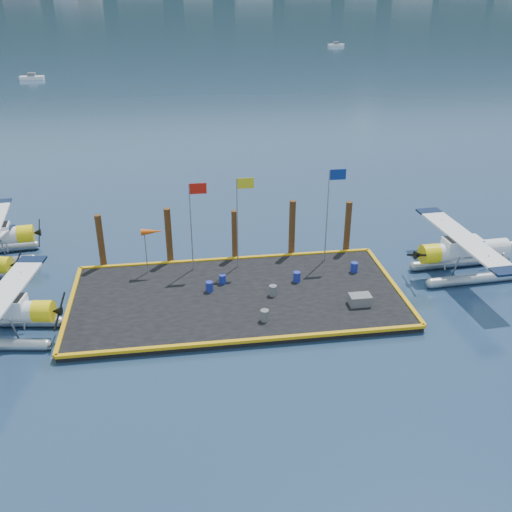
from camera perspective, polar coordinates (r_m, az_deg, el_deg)
The scene contains 20 objects.
ground at distance 35.32m, azimuth -1.91°, elevation -4.44°, with size 4000.00×4000.00×0.00m, color navy.
dock at distance 35.22m, azimuth -1.91°, elevation -4.16°, with size 20.00×10.00×0.40m, color black.
dock_bumpers at distance 35.07m, azimuth -1.92°, elevation -3.75°, with size 20.25×10.25×0.18m, color #D59A0C, non-canonical shape.
seaplane_d at distance 39.97m, azimuth 20.32°, elevation 0.29°, with size 9.61×10.59×3.76m.
drum_0 at distance 35.44m, azimuth -4.69°, elevation -3.07°, with size 0.46×0.46×0.64m, color navy.
drum_1 at distance 34.90m, azimuth 1.70°, elevation -3.46°, with size 0.47×0.47×0.66m, color #5E5E63.
drum_2 at distance 36.54m, azimuth 4.10°, elevation -2.08°, with size 0.47×0.47×0.66m, color navy.
drum_3 at distance 32.42m, azimuth 0.86°, elevation -5.95°, with size 0.48×0.48×0.67m, color #5E5E63.
drum_4 at distance 38.18m, azimuth 9.79°, elevation -1.11°, with size 0.47×0.47×0.66m, color navy.
drum_5 at distance 36.28m, azimuth -3.37°, elevation -2.33°, with size 0.43×0.43×0.60m, color navy.
crate at distance 34.50m, azimuth 10.34°, elevation -4.32°, with size 1.27×0.85×0.64m, color #5E5E63.
flagpole_red at distance 36.67m, azimuth -6.26°, elevation 4.25°, with size 1.14×0.08×6.00m.
flagpole_yellow at distance 36.82m, azimuth -1.60°, elevation 4.69°, with size 1.14×0.08×6.20m.
flagpole_blue at distance 37.87m, azimuth 7.48°, elevation 5.37°, with size 1.14×0.08×6.50m.
windsock at distance 37.15m, azimuth -10.39°, elevation 2.31°, with size 1.40×0.44×3.12m.
piling_0 at distance 39.42m, azimuth -15.24°, elevation 1.27°, with size 0.44×0.44×4.00m, color #412512.
piling_1 at distance 39.03m, azimuth -8.71°, elevation 1.83°, with size 0.44×0.44×4.20m, color #412512.
piling_2 at distance 39.28m, azimuth -2.12°, elevation 1.97°, with size 0.44×0.44×3.80m, color #412512.
piling_3 at distance 39.75m, azimuth 3.62°, elevation 2.63°, with size 0.44×0.44×4.30m, color #412512.
piling_4 at distance 40.78m, azimuth 9.13°, elevation 2.73°, with size 0.44×0.44×4.00m, color #412512.
Camera 1 is at (-3.21, -30.27, 17.91)m, focal length 40.00 mm.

